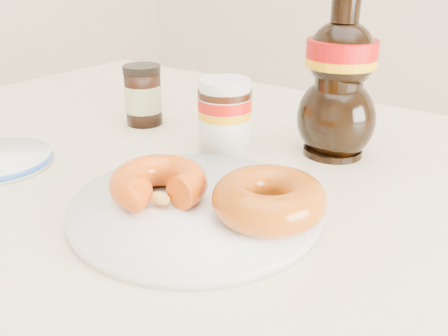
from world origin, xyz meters
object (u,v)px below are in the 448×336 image
Objects in this scene: plate at (196,207)px; nutella_jar at (225,114)px; dining_table at (254,261)px; donut_whole at (269,199)px; donut_bitten at (159,183)px; syrup_bottle at (339,79)px; dark_jar at (143,96)px.

nutella_jar reaches higher than plate.
dining_table is 12.36× the size of donut_whole.
plate is at bearing -63.17° from nutella_jar.
donut_bitten is (-0.04, -0.02, 0.02)m from plate.
nutella_jar is at bearing 138.70° from donut_whole.
syrup_bottle reaches higher than dining_table.
donut_bitten reaches higher than plate.
dining_table is 5.23× the size of plate.
plate is 2.36× the size of donut_whole.
plate is 0.18m from nutella_jar.
donut_whole is at bearing -25.64° from dark_jar.
nutella_jar is at bearing -7.15° from dark_jar.
syrup_bottle reaches higher than donut_whole.
nutella_jar is 0.16m from syrup_bottle.
nutella_jar is (-0.08, 0.16, 0.05)m from plate.
nutella_jar is 1.09× the size of dark_jar.
dining_table is at bearing -21.50° from dark_jar.
donut_whole is 0.21m from nutella_jar.
nutella_jar is 0.18m from dark_jar.
plate is 1.28× the size of syrup_bottle.
plate is (-0.03, -0.07, 0.09)m from dining_table.
plate is at bearing -99.71° from syrup_bottle.
syrup_bottle is at bearing 87.25° from dining_table.
donut_whole is at bearing -41.30° from nutella_jar.
nutella_jar is 0.49× the size of syrup_bottle.
dark_jar reaches higher than plate.
plate is 0.32m from dark_jar.
plate is 2.61× the size of nutella_jar.
nutella_jar is (-0.04, 0.18, 0.02)m from donut_bitten.
donut_whole reaches higher than plate.
syrup_bottle reaches higher than nutella_jar.
syrup_bottle reaches higher than dark_jar.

